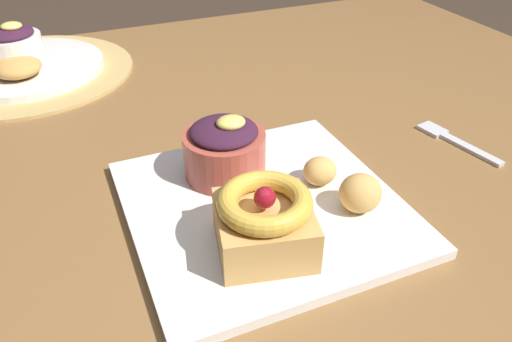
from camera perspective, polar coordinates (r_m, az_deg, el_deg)
name	(u,v)px	position (r m, az deg, el deg)	size (l,w,h in m)	color
dining_table	(248,199)	(0.71, -0.87, -3.24)	(1.31, 1.09, 0.73)	brown
woven_placemat	(26,72)	(0.96, -24.83, 10.21)	(0.36, 0.36, 0.01)	tan
front_plate	(263,206)	(0.54, 0.83, -4.05)	(0.28, 0.28, 0.01)	white
cake_slice	(264,221)	(0.46, 0.97, -5.75)	(0.11, 0.11, 0.07)	tan
berry_ramekin	(225,149)	(0.57, -3.60, 2.48)	(0.09, 0.09, 0.08)	#B24C3D
fritter_front	(360,193)	(0.53, 11.82, -2.49)	(0.05, 0.04, 0.04)	tan
fritter_middle	(320,171)	(0.57, 7.31, 0.01)	(0.04, 0.04, 0.03)	tan
back_plate	(24,68)	(0.95, -24.96, 10.67)	(0.26, 0.26, 0.01)	white
back_ramekin	(12,46)	(0.95, -26.10, 12.70)	(0.10, 0.10, 0.07)	white
back_pastry	(17,67)	(0.90, -25.63, 10.64)	(0.08, 0.08, 0.03)	#C68E47
fork	(453,140)	(0.72, 21.58, 3.31)	(0.04, 0.13, 0.00)	silver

